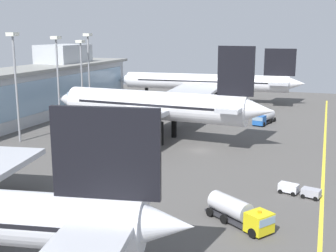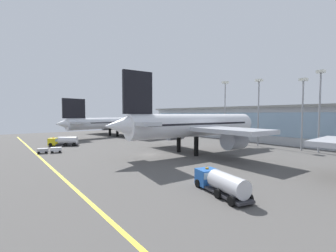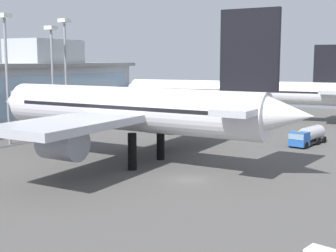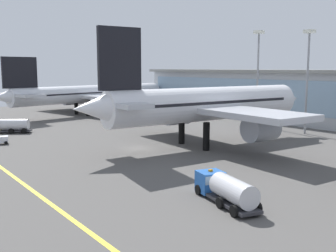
# 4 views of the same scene
# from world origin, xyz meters

# --- Properties ---
(ground_plane) EXTENTS (180.00, 180.00, 0.00)m
(ground_plane) POSITION_xyz_m (0.00, 0.00, 0.00)
(ground_plane) COLOR #514F4C
(taxiway_centreline_stripe) EXTENTS (144.00, 0.50, 0.01)m
(taxiway_centreline_stripe) POSITION_xyz_m (0.00, -22.00, 0.01)
(taxiway_centreline_stripe) COLOR yellow
(taxiway_centreline_stripe) RESTS_ON ground
(terminal_building) EXTENTS (117.34, 14.00, 18.15)m
(terminal_building) POSITION_xyz_m (1.72, 49.24, 6.98)
(terminal_building) COLOR #ADB2B7
(terminal_building) RESTS_ON ground
(airliner_near_left) EXTENTS (48.00, 58.47, 16.12)m
(airliner_near_left) POSITION_xyz_m (-50.66, 16.48, 5.86)
(airliner_near_left) COLOR black
(airliner_near_left) RESTS_ON ground
(airliner_near_right) EXTENTS (40.18, 47.99, 19.34)m
(airliner_near_right) POSITION_xyz_m (4.84, 11.11, 7.08)
(airliner_near_right) COLOR black
(airliner_near_right) RESTS_ON ground
(fuel_tanker_truck) EXTENTS (7.13, 8.83, 2.90)m
(fuel_tanker_truck) POSITION_xyz_m (-29.91, -13.08, 1.51)
(fuel_tanker_truck) COLOR black
(fuel_tanker_truck) RESTS_ON ground
(service_truck_far) EXTENTS (9.36, 4.76, 2.90)m
(service_truck_far) POSITION_xyz_m (28.61, -7.86, 1.51)
(service_truck_far) COLOR black
(service_truck_far) RESTS_ON ground
(apron_light_mast_centre) EXTENTS (1.80, 1.80, 20.93)m
(apron_light_mast_centre) POSITION_xyz_m (7.67, 35.74, 13.95)
(apron_light_mast_centre) COLOR gray
(apron_light_mast_centre) RESTS_ON ground
(apron_light_mast_east) EXTENTS (1.80, 1.80, 21.77)m
(apron_light_mast_east) POSITION_xyz_m (-5.88, 36.43, 14.42)
(apron_light_mast_east) COLOR gray
(apron_light_mast_east) RESTS_ON ground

